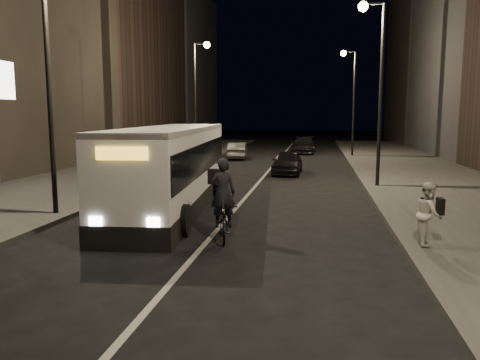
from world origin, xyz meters
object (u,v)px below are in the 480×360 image
at_px(streetlight_left_far, 198,85).
at_px(car_far, 304,145).
at_px(streetlight_right_far, 351,89).
at_px(streetlight_left_near, 55,50).
at_px(city_bus, 172,165).
at_px(car_near, 287,162).
at_px(pedestrian_woman, 429,214).
at_px(car_mid, 237,151).
at_px(streetlight_right_mid, 376,69).
at_px(cyclist_on_bicycle, 224,212).

height_order(streetlight_left_far, car_far, streetlight_left_far).
bearing_deg(streetlight_right_far, streetlight_left_near, -113.96).
xyz_separation_m(city_bus, car_near, (3.44, 10.58, -0.93)).
relative_size(streetlight_left_far, city_bus, 0.74).
relative_size(streetlight_right_far, car_near, 2.07).
xyz_separation_m(pedestrian_woman, car_near, (-4.41, 14.68, -0.28)).
height_order(car_mid, car_far, car_far).
height_order(streetlight_right_mid, streetlight_left_far, same).
bearing_deg(cyclist_on_bicycle, pedestrian_woman, -14.71).
bearing_deg(pedestrian_woman, car_mid, 24.58).
distance_m(streetlight_left_near, car_near, 15.01).
xyz_separation_m(city_bus, car_far, (3.94, 25.38, -0.88)).
height_order(streetlight_right_mid, pedestrian_woman, streetlight_right_mid).
bearing_deg(car_near, cyclist_on_bicycle, -91.70).
height_order(streetlight_left_near, car_near, streetlight_left_near).
relative_size(streetlight_right_far, car_mid, 2.13).
bearing_deg(cyclist_on_bicycle, streetlight_left_far, 94.19).
bearing_deg(car_near, streetlight_left_near, -115.78).
height_order(streetlight_left_far, car_near, streetlight_left_far).
relative_size(streetlight_right_far, streetlight_left_near, 1.00).
height_order(streetlight_left_near, city_bus, streetlight_left_near).
height_order(city_bus, cyclist_on_bicycle, city_bus).
xyz_separation_m(streetlight_left_near, streetlight_left_far, (0.00, 18.00, 0.00)).
bearing_deg(streetlight_right_far, car_mid, -161.62).
distance_m(streetlight_right_far, streetlight_left_near, 26.26).
bearing_deg(car_mid, pedestrian_woman, 104.20).
bearing_deg(city_bus, streetlight_right_far, 65.97).
bearing_deg(streetlight_left_far, streetlight_right_mid, -43.16).
height_order(city_bus, car_far, city_bus).
bearing_deg(car_mid, city_bus, 86.24).
distance_m(streetlight_right_mid, car_near, 7.82).
distance_m(cyclist_on_bicycle, car_near, 14.46).
bearing_deg(streetlight_left_near, car_far, 75.67).
distance_m(streetlight_left_far, car_mid, 6.10).
relative_size(city_bus, car_mid, 2.89).
bearing_deg(car_near, streetlight_right_mid, -47.07).
relative_size(city_bus, pedestrian_woman, 7.01).
distance_m(streetlight_right_mid, cyclist_on_bicycle, 11.86).
relative_size(streetlight_right_mid, cyclist_on_bicycle, 3.62).
xyz_separation_m(streetlight_left_near, pedestrian_woman, (10.93, -2.00, -4.41)).
bearing_deg(streetlight_left_far, car_far, 53.49).
height_order(city_bus, car_mid, city_bus).
xyz_separation_m(streetlight_right_mid, streetlight_left_far, (-10.66, 10.00, 0.00)).
xyz_separation_m(streetlight_left_far, cyclist_on_bicycle, (5.73, -19.75, -4.61)).
xyz_separation_m(car_near, car_far, (0.50, 14.80, 0.05)).
distance_m(streetlight_right_mid, city_bus, 10.32).
xyz_separation_m(streetlight_right_far, streetlight_left_far, (-10.66, -6.00, 0.00)).
bearing_deg(city_bus, streetlight_left_far, 96.04).
distance_m(city_bus, car_far, 25.70).
relative_size(streetlight_left_far, car_far, 1.64).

